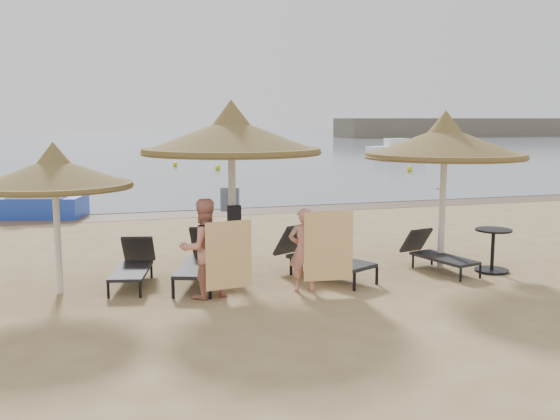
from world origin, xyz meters
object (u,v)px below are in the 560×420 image
at_px(person_right, 304,243).
at_px(side_table, 493,252).
at_px(palapa_right, 445,143).
at_px(lounger_near_right, 319,254).
at_px(lounger_near_left, 203,259).
at_px(pedal_boat, 39,203).
at_px(palapa_center, 231,137).
at_px(person_left, 203,241).
at_px(lounger_far_left, 133,264).
at_px(palapa_left, 54,173).
at_px(lounger_far_right, 436,253).

bearing_deg(person_right, side_table, -162.21).
bearing_deg(palapa_right, lounger_near_right, 178.89).
distance_m(palapa_right, lounger_near_right, 3.27).
height_order(lounger_near_left, pedal_boat, pedal_boat).
distance_m(palapa_center, palapa_right, 4.14).
bearing_deg(palapa_center, person_left, -122.71).
height_order(lounger_far_left, lounger_near_left, lounger_near_left).
bearing_deg(palapa_left, palapa_right, -2.01).
distance_m(lounger_near_right, pedal_boat, 10.68).
xyz_separation_m(palapa_center, person_right, (0.94, -1.32, -1.76)).
bearing_deg(palapa_right, lounger_far_right, -142.60).
height_order(palapa_right, lounger_far_left, palapa_right).
bearing_deg(palapa_right, side_table, -38.29).
height_order(side_table, person_left, person_left).
relative_size(palapa_right, side_table, 3.74).
bearing_deg(person_right, lounger_near_right, -110.51).
height_order(lounger_near_left, side_table, lounger_near_left).
bearing_deg(palapa_center, pedal_boat, 114.34).
bearing_deg(palapa_left, lounger_near_right, -2.51).
distance_m(lounger_far_left, side_table, 6.77).
bearing_deg(lounger_far_left, palapa_right, 8.34).
relative_size(lounger_near_right, person_left, 1.12).
height_order(lounger_far_left, person_right, person_right).
height_order(palapa_left, side_table, palapa_left).
relative_size(palapa_left, palapa_center, 0.78).
xyz_separation_m(lounger_far_left, side_table, (6.67, -1.14, 0.04)).
bearing_deg(palapa_left, lounger_near_left, 1.35).
height_order(palapa_left, palapa_right, palapa_right).
height_order(person_left, person_right, person_left).
distance_m(side_table, person_left, 5.66).
bearing_deg(pedal_boat, lounger_near_left, -53.06).
bearing_deg(lounger_near_right, pedal_boat, 94.79).
distance_m(lounger_far_right, pedal_boat, 12.22).
bearing_deg(lounger_near_left, lounger_far_left, -170.67).
bearing_deg(palapa_right, pedal_boat, 131.19).
distance_m(lounger_near_left, lounger_near_right, 2.16).
relative_size(palapa_left, person_left, 1.35).
relative_size(palapa_right, lounger_far_right, 1.78).
distance_m(palapa_center, person_right, 2.39).
height_order(lounger_far_right, pedal_boat, pedal_boat).
xyz_separation_m(palapa_center, lounger_near_right, (1.56, -0.43, -2.19)).
relative_size(palapa_left, lounger_far_right, 1.47).
relative_size(lounger_near_left, lounger_far_right, 1.22).
xyz_separation_m(lounger_far_right, pedal_boat, (-7.84, 9.37, 0.10)).
xyz_separation_m(person_right, pedal_boat, (-4.89, 10.05, -0.40)).
bearing_deg(palapa_center, person_right, -54.62).
height_order(palapa_right, lounger_far_right, palapa_right).
height_order(palapa_left, person_right, palapa_left).
distance_m(palapa_left, palapa_right, 7.16).
bearing_deg(palapa_center, lounger_near_left, -163.89).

